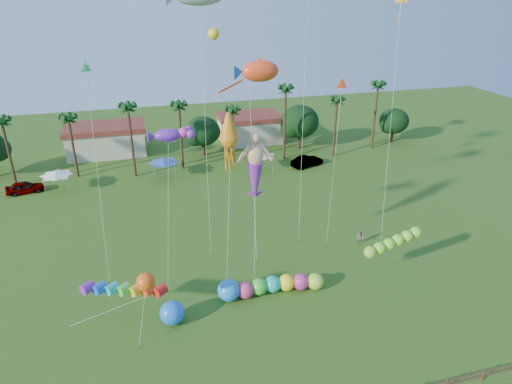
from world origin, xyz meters
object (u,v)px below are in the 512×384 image
object	(u,v)px
caterpillar_inflatable	(267,286)
blue_ball	(172,313)
spectator_b	(360,237)
car_b	(307,161)
car_a	(25,187)

from	to	relation	value
caterpillar_inflatable	blue_ball	xyz separation A→B (m)	(-8.57, -1.63, 0.18)
spectator_b	blue_ball	distance (m)	21.82
car_b	caterpillar_inflatable	distance (m)	31.98
car_a	caterpillar_inflatable	xyz separation A→B (m)	(24.66, -29.41, 0.04)
car_a	spectator_b	distance (m)	43.75
spectator_b	blue_ball	xyz separation A→B (m)	(-20.59, -7.20, 0.23)
car_b	blue_ball	distance (m)	38.03
spectator_b	car_a	bearing A→B (deg)	-154.29
caterpillar_inflatable	car_a	bearing A→B (deg)	133.02
caterpillar_inflatable	blue_ball	size ratio (longest dim) A/B	4.79
car_b	blue_ball	xyz separation A→B (m)	(-23.48, -29.92, 0.17)
caterpillar_inflatable	blue_ball	world-z (taller)	blue_ball
spectator_b	caterpillar_inflatable	distance (m)	13.25
blue_ball	car_a	bearing A→B (deg)	117.40
car_a	caterpillar_inflatable	bearing A→B (deg)	-149.77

